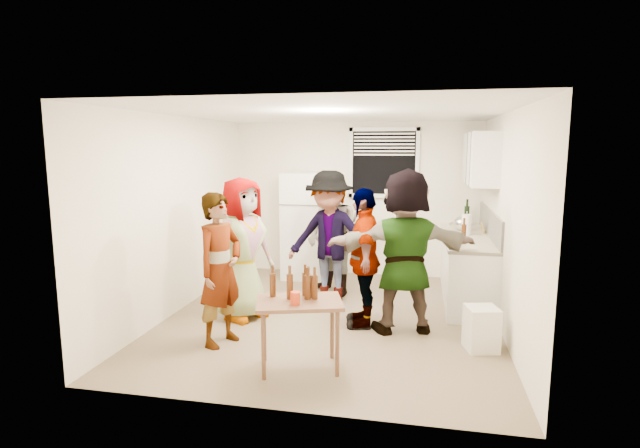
% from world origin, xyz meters
% --- Properties ---
extents(room, '(4.00, 4.50, 2.50)m').
position_xyz_m(room, '(0.00, 0.00, 0.00)').
color(room, white).
rests_on(room, ground).
extents(window, '(1.12, 0.10, 1.06)m').
position_xyz_m(window, '(0.45, 2.21, 1.85)').
color(window, white).
rests_on(window, room).
extents(refrigerator, '(0.70, 0.70, 1.70)m').
position_xyz_m(refrigerator, '(-0.75, 1.88, 0.85)').
color(refrigerator, white).
rests_on(refrigerator, ground).
extents(counter_lower, '(0.60, 2.20, 0.86)m').
position_xyz_m(counter_lower, '(1.70, 1.15, 0.43)').
color(counter_lower, white).
rests_on(counter_lower, ground).
extents(countertop, '(0.64, 2.22, 0.04)m').
position_xyz_m(countertop, '(1.70, 1.15, 0.88)').
color(countertop, beige).
rests_on(countertop, counter_lower).
extents(backsplash, '(0.03, 2.20, 0.36)m').
position_xyz_m(backsplash, '(1.99, 1.15, 1.08)').
color(backsplash, '#A29D95').
rests_on(backsplash, countertop).
extents(upper_cabinets, '(0.34, 1.60, 0.70)m').
position_xyz_m(upper_cabinets, '(1.83, 1.35, 1.95)').
color(upper_cabinets, white).
rests_on(upper_cabinets, room).
extents(kettle, '(0.29, 0.25, 0.22)m').
position_xyz_m(kettle, '(1.65, 1.57, 0.90)').
color(kettle, silver).
rests_on(kettle, countertop).
extents(paper_towel, '(0.13, 0.13, 0.28)m').
position_xyz_m(paper_towel, '(1.68, 1.21, 0.90)').
color(paper_towel, white).
rests_on(paper_towel, countertop).
extents(wine_bottle, '(0.08, 0.08, 0.31)m').
position_xyz_m(wine_bottle, '(1.75, 2.02, 0.90)').
color(wine_bottle, black).
rests_on(wine_bottle, countertop).
extents(beer_bottle_counter, '(0.06, 0.06, 0.23)m').
position_xyz_m(beer_bottle_counter, '(1.60, 0.63, 0.90)').
color(beer_bottle_counter, '#47230C').
rests_on(beer_bottle_counter, countertop).
extents(blue_cup, '(0.10, 0.10, 0.13)m').
position_xyz_m(blue_cup, '(1.44, 0.42, 0.90)').
color(blue_cup, blue).
rests_on(blue_cup, countertop).
extents(picture_frame, '(0.02, 0.16, 0.14)m').
position_xyz_m(picture_frame, '(1.92, 1.42, 0.97)').
color(picture_frame, gold).
rests_on(picture_frame, countertop).
extents(trash_bin, '(0.38, 0.38, 0.46)m').
position_xyz_m(trash_bin, '(1.71, -0.65, 0.25)').
color(trash_bin, silver).
rests_on(trash_bin, ground).
extents(serving_table, '(0.92, 0.74, 0.68)m').
position_xyz_m(serving_table, '(-0.05, -1.46, 0.00)').
color(serving_table, brown).
rests_on(serving_table, ground).
extents(beer_bottle_table, '(0.06, 0.06, 0.24)m').
position_xyz_m(beer_bottle_table, '(-0.15, -1.43, 0.68)').
color(beer_bottle_table, '#47230C').
rests_on(beer_bottle_table, serving_table).
extents(red_cup, '(0.09, 0.09, 0.12)m').
position_xyz_m(red_cup, '(-0.06, -1.58, 0.68)').
color(red_cup, red).
rests_on(red_cup, serving_table).
extents(guest_grey, '(1.94, 1.62, 0.56)m').
position_xyz_m(guest_grey, '(-1.07, -0.20, 0.00)').
color(guest_grey, gray).
rests_on(guest_grey, ground).
extents(guest_stripe, '(1.75, 1.13, 0.39)m').
position_xyz_m(guest_stripe, '(-1.02, -1.02, 0.00)').
color(guest_stripe, '#141933').
rests_on(guest_stripe, ground).
extents(guest_back_left, '(1.74, 1.86, 0.65)m').
position_xyz_m(guest_back_left, '(-0.16, 0.99, 0.00)').
color(guest_back_left, '#523A21').
rests_on(guest_back_left, ground).
extents(guest_back_right, '(1.51, 2.00, 0.67)m').
position_xyz_m(guest_back_right, '(-0.14, 0.59, 0.00)').
color(guest_back_right, '#444449').
rests_on(guest_back_right, ground).
extents(guest_black, '(1.77, 1.19, 0.40)m').
position_xyz_m(guest_black, '(0.41, -0.16, 0.00)').
color(guest_black, black).
rests_on(guest_black, ground).
extents(guest_orange, '(2.19, 2.29, 0.56)m').
position_xyz_m(guest_orange, '(0.89, -0.25, 0.00)').
color(guest_orange, '#B9653B').
rests_on(guest_orange, ground).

